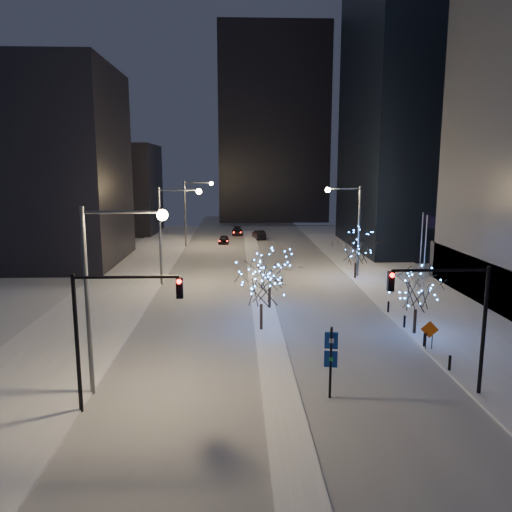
{
  "coord_description": "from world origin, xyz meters",
  "views": [
    {
      "loc": [
        -2.26,
        -23.25,
        11.91
      ],
      "look_at": [
        -0.74,
        15.59,
        5.0
      ],
      "focal_mm": 35.0,
      "sensor_mm": 36.0,
      "label": 1
    }
  ],
  "objects_px": {
    "street_lamp_w_mid": "(170,222)",
    "street_lamp_w_near": "(107,275)",
    "holiday_tree_plaza_far": "(356,247)",
    "street_lamp_w_far": "(192,204)",
    "car_near": "(224,240)",
    "wayfinding_sign": "(331,355)",
    "holiday_tree_median_far": "(270,271)",
    "holiday_tree_plaza_near": "(417,290)",
    "holiday_tree_median_near": "(261,286)",
    "traffic_signal_west": "(108,319)",
    "street_lamp_east": "(351,219)",
    "car_far": "(237,231)",
    "traffic_signal_east": "(456,309)",
    "construction_sign": "(429,332)",
    "car_mid": "(259,235)"
  },
  "relations": [
    {
      "from": "street_lamp_w_near",
      "to": "traffic_signal_east",
      "type": "height_order",
      "value": "street_lamp_w_near"
    },
    {
      "from": "holiday_tree_median_near",
      "to": "wayfinding_sign",
      "type": "xyz_separation_m",
      "value": [
        3.06,
        -10.99,
        -1.07
      ]
    },
    {
      "from": "street_lamp_w_mid",
      "to": "car_far",
      "type": "distance_m",
      "value": 39.48
    },
    {
      "from": "holiday_tree_median_far",
      "to": "construction_sign",
      "type": "bearing_deg",
      "value": -46.33
    },
    {
      "from": "street_lamp_east",
      "to": "traffic_signal_east",
      "type": "relative_size",
      "value": 1.43
    },
    {
      "from": "holiday_tree_median_near",
      "to": "construction_sign",
      "type": "height_order",
      "value": "holiday_tree_median_near"
    },
    {
      "from": "holiday_tree_median_near",
      "to": "holiday_tree_median_far",
      "type": "distance_m",
      "value": 5.85
    },
    {
      "from": "traffic_signal_east",
      "to": "construction_sign",
      "type": "relative_size",
      "value": 3.65
    },
    {
      "from": "holiday_tree_median_far",
      "to": "street_lamp_w_far",
      "type": "bearing_deg",
      "value": 105.41
    },
    {
      "from": "holiday_tree_plaza_far",
      "to": "street_lamp_w_near",
      "type": "bearing_deg",
      "value": -125.8
    },
    {
      "from": "street_lamp_w_far",
      "to": "car_near",
      "type": "xyz_separation_m",
      "value": [
        4.62,
        3.14,
        -5.85
      ]
    },
    {
      "from": "street_lamp_w_near",
      "to": "holiday_tree_plaza_far",
      "type": "distance_m",
      "value": 33.36
    },
    {
      "from": "car_near",
      "to": "car_far",
      "type": "distance_m",
      "value": 10.55
    },
    {
      "from": "street_lamp_w_mid",
      "to": "holiday_tree_plaza_near",
      "type": "height_order",
      "value": "street_lamp_w_mid"
    },
    {
      "from": "car_mid",
      "to": "holiday_tree_median_near",
      "type": "relative_size",
      "value": 0.9
    },
    {
      "from": "car_far",
      "to": "traffic_signal_west",
      "type": "bearing_deg",
      "value": -95.93
    },
    {
      "from": "traffic_signal_west",
      "to": "traffic_signal_east",
      "type": "distance_m",
      "value": 17.41
    },
    {
      "from": "holiday_tree_median_far",
      "to": "car_near",
      "type": "bearing_deg",
      "value": 97.35
    },
    {
      "from": "street_lamp_w_far",
      "to": "traffic_signal_west",
      "type": "height_order",
      "value": "street_lamp_w_far"
    },
    {
      "from": "traffic_signal_west",
      "to": "car_mid",
      "type": "xyz_separation_m",
      "value": [
        9.94,
        60.05,
        -4.02
      ]
    },
    {
      "from": "street_lamp_w_far",
      "to": "traffic_signal_east",
      "type": "bearing_deg",
      "value": -70.68
    },
    {
      "from": "street_lamp_w_near",
      "to": "street_lamp_w_mid",
      "type": "relative_size",
      "value": 1.0
    },
    {
      "from": "wayfinding_sign",
      "to": "street_lamp_east",
      "type": "bearing_deg",
      "value": 86.77
    },
    {
      "from": "car_mid",
      "to": "holiday_tree_median_near",
      "type": "distance_m",
      "value": 48.18
    },
    {
      "from": "traffic_signal_west",
      "to": "car_mid",
      "type": "relative_size",
      "value": 1.56
    },
    {
      "from": "traffic_signal_east",
      "to": "holiday_tree_median_near",
      "type": "bearing_deg",
      "value": 130.66
    },
    {
      "from": "street_lamp_w_mid",
      "to": "street_lamp_w_near",
      "type": "bearing_deg",
      "value": -90.0
    },
    {
      "from": "street_lamp_w_near",
      "to": "holiday_tree_median_far",
      "type": "bearing_deg",
      "value": 59.07
    },
    {
      "from": "street_lamp_w_mid",
      "to": "street_lamp_east",
      "type": "distance_m",
      "value": 19.26
    },
    {
      "from": "street_lamp_w_mid",
      "to": "street_lamp_w_far",
      "type": "xyz_separation_m",
      "value": [
        0.0,
        25.0,
        0.0
      ]
    },
    {
      "from": "street_lamp_east",
      "to": "car_mid",
      "type": "distance_m",
      "value": 31.76
    },
    {
      "from": "street_lamp_w_mid",
      "to": "wayfinding_sign",
      "type": "distance_m",
      "value": 28.72
    },
    {
      "from": "street_lamp_w_far",
      "to": "construction_sign",
      "type": "xyz_separation_m",
      "value": [
        19.24,
        -44.52,
        -5.2
      ]
    },
    {
      "from": "street_lamp_w_near",
      "to": "holiday_tree_plaza_near",
      "type": "bearing_deg",
      "value": 24.15
    },
    {
      "from": "car_mid",
      "to": "construction_sign",
      "type": "height_order",
      "value": "construction_sign"
    },
    {
      "from": "street_lamp_east",
      "to": "holiday_tree_plaza_near",
      "type": "bearing_deg",
      "value": -88.76
    },
    {
      "from": "holiday_tree_median_far",
      "to": "wayfinding_sign",
      "type": "relative_size",
      "value": 1.29
    },
    {
      "from": "traffic_signal_east",
      "to": "wayfinding_sign",
      "type": "bearing_deg",
      "value": 179.96
    },
    {
      "from": "street_lamp_w_near",
      "to": "holiday_tree_median_near",
      "type": "xyz_separation_m",
      "value": [
        8.44,
        9.99,
        -3.04
      ]
    },
    {
      "from": "street_lamp_w_mid",
      "to": "holiday_tree_plaza_near",
      "type": "xyz_separation_m",
      "value": [
        19.44,
        -16.29,
        -3.15
      ]
    },
    {
      "from": "street_lamp_w_mid",
      "to": "holiday_tree_median_near",
      "type": "relative_size",
      "value": 2.0
    },
    {
      "from": "street_lamp_w_mid",
      "to": "street_lamp_w_far",
      "type": "distance_m",
      "value": 25.0
    },
    {
      "from": "wayfinding_sign",
      "to": "street_lamp_w_mid",
      "type": "bearing_deg",
      "value": 125.17
    },
    {
      "from": "traffic_signal_west",
      "to": "holiday_tree_plaza_far",
      "type": "bearing_deg",
      "value": 56.81
    },
    {
      "from": "car_far",
      "to": "construction_sign",
      "type": "relative_size",
      "value": 2.38
    },
    {
      "from": "car_far",
      "to": "wayfinding_sign",
      "type": "distance_m",
      "value": 64.65
    },
    {
      "from": "street_lamp_w_far",
      "to": "holiday_tree_plaza_near",
      "type": "height_order",
      "value": "street_lamp_w_far"
    },
    {
      "from": "holiday_tree_median_near",
      "to": "holiday_tree_plaza_near",
      "type": "height_order",
      "value": "holiday_tree_median_near"
    },
    {
      "from": "car_mid",
      "to": "construction_sign",
      "type": "bearing_deg",
      "value": 89.94
    },
    {
      "from": "street_lamp_w_far",
      "to": "holiday_tree_median_near",
      "type": "relative_size",
      "value": 2.0
    }
  ]
}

